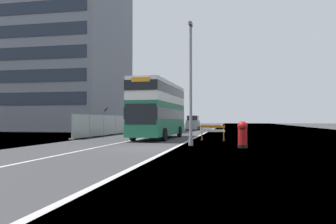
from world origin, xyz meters
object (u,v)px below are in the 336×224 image
at_px(car_oncoming_near, 156,124).
at_px(car_receding_mid, 193,123).
at_px(roadworks_barrier, 213,131).
at_px(car_receding_far, 176,123).
at_px(car_far_side, 178,123).
at_px(double_decker_bus, 159,109).
at_px(red_pillar_postbox, 243,133).
at_px(lamppost_foreground, 191,87).

relative_size(car_oncoming_near, car_receding_mid, 0.89).
xyz_separation_m(roadworks_barrier, car_receding_far, (-8.42, 33.19, 0.29)).
bearing_deg(car_oncoming_near, car_receding_mid, 58.67).
bearing_deg(car_oncoming_near, car_far_side, 91.37).
bearing_deg(roadworks_barrier, double_decker_bus, 158.95).
distance_m(car_receding_far, car_far_side, 7.75).
height_order(red_pillar_postbox, roadworks_barrier, red_pillar_postbox).
height_order(lamppost_foreground, car_oncoming_near, lamppost_foreground).
relative_size(roadworks_barrier, car_oncoming_near, 0.50).
bearing_deg(car_far_side, lamppost_foreground, -79.76).
bearing_deg(car_oncoming_near, car_receding_far, 88.17).
relative_size(car_receding_far, car_far_side, 0.91).
bearing_deg(car_oncoming_near, red_pillar_postbox, -66.76).
relative_size(double_decker_bus, car_receding_far, 2.61).
bearing_deg(lamppost_foreground, car_far_side, 100.24).
bearing_deg(double_decker_bus, car_far_side, 96.89).
bearing_deg(car_receding_far, car_far_side, 97.22).
distance_m(car_oncoming_near, car_far_side, 21.84).
xyz_separation_m(double_decker_bus, car_receding_mid, (0.09, 24.29, -1.47)).
height_order(car_oncoming_near, car_receding_mid, car_oncoming_near).
distance_m(red_pillar_postbox, car_far_side, 48.71).
height_order(lamppost_foreground, car_far_side, lamppost_foreground).
bearing_deg(lamppost_foreground, car_receding_mid, 96.42).
distance_m(roadworks_barrier, car_receding_far, 34.24).
distance_m(double_decker_bus, roadworks_barrier, 5.31).
relative_size(car_receding_mid, car_receding_far, 1.05).
distance_m(double_decker_bus, car_oncoming_near, 17.81).
xyz_separation_m(lamppost_foreground, car_receding_mid, (-3.53, 31.40, -2.59)).
bearing_deg(car_receding_far, red_pillar_postbox, -75.16).
bearing_deg(double_decker_bus, car_receding_mid, 89.79).
bearing_deg(red_pillar_postbox, car_oncoming_near, 113.24).
bearing_deg(car_far_side, red_pillar_postbox, -76.37).
relative_size(lamppost_foreground, red_pillar_postbox, 5.05).
height_order(car_oncoming_near, car_receding_far, car_oncoming_near).
bearing_deg(roadworks_barrier, car_receding_mid, 99.97).
bearing_deg(lamppost_foreground, double_decker_bus, 116.96).
height_order(car_receding_mid, car_far_side, car_receding_mid).
bearing_deg(lamppost_foreground, red_pillar_postbox, -20.07).
distance_m(roadworks_barrier, car_receding_mid, 26.49).
distance_m(double_decker_bus, car_receding_far, 31.64).
relative_size(red_pillar_postbox, car_receding_mid, 0.36).
xyz_separation_m(lamppost_foreground, roadworks_barrier, (1.05, 5.32, -2.87)).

